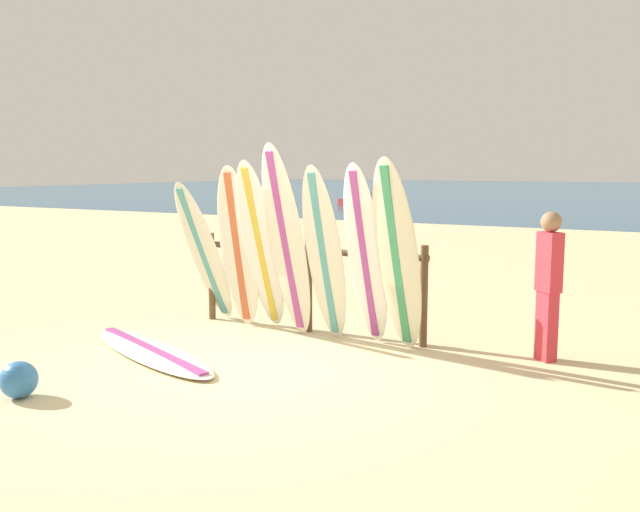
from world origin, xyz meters
The scene contains 14 objects.
ground_plane centered at (0.00, 0.00, 0.00)m, with size 120.00×120.00×0.00m, color beige.
ocean_water centered at (0.00, 58.00, 0.00)m, with size 120.00×80.00×0.01m, color #1E5984.
surfboard_rack centered at (-0.24, 1.54, 0.77)m, with size 3.14×0.09×1.19m.
surfboard_leaning_far_left centered at (-1.67, 1.27, 0.95)m, with size 0.61×0.98×1.90m.
surfboard_leaning_left centered at (-1.12, 1.26, 1.05)m, with size 0.56×0.56×2.10m.
surfboard_leaning_center_left centered at (-0.73, 1.21, 1.08)m, with size 0.59×1.01×2.17m.
surfboard_leaning_center centered at (-0.29, 1.09, 1.18)m, with size 0.61×0.76×2.36m.
surfboard_leaning_center_right centered at (0.21, 1.11, 1.05)m, with size 0.49×0.71×2.11m.
surfboard_leaning_right centered at (0.69, 1.21, 1.06)m, with size 0.56×0.70×2.13m.
surfboard_leaning_far_right centered at (1.11, 1.11, 1.09)m, with size 0.66×0.73×2.19m.
surfboard_lying_on_sand centered at (-1.28, -0.21, 0.04)m, with size 2.62×1.55×0.08m.
beachgoer_standing centered at (2.63, 1.63, 0.89)m, with size 0.30×0.29×1.61m.
small_boat_offshore centered at (-11.93, 28.60, 0.26)m, with size 1.90×3.06×0.71m.
beach_ball centered at (-1.34, -1.85, 0.17)m, with size 0.34×0.34×0.34m, color #3372B2.
Camera 1 is at (3.81, -5.69, 2.06)m, focal length 37.59 mm.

